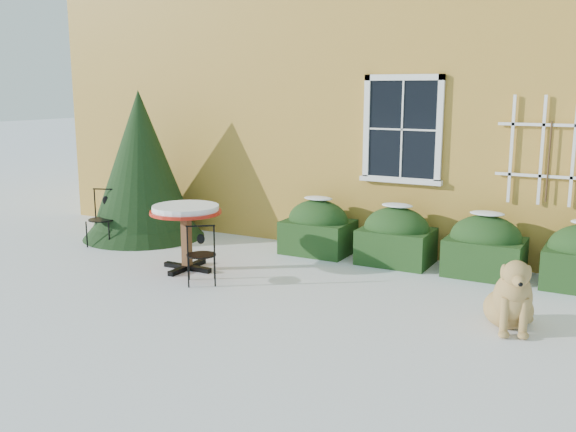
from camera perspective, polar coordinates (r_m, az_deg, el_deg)
The scene contains 8 objects.
ground at distance 8.01m, azimuth -3.45°, elevation -7.57°, with size 80.00×80.00×0.00m, color white.
house at distance 14.03m, azimuth 12.14°, elevation 13.63°, with size 12.40×8.40×6.40m.
hedge_row at distance 9.53m, azimuth 13.29°, elevation -2.26°, with size 4.95×0.80×0.91m.
evergreen_shrub at distance 11.49m, azimuth -12.86°, elevation 3.23°, with size 2.11×2.11×2.56m.
bistro_table at distance 9.27m, azimuth -9.07°, elevation -0.03°, with size 1.02×1.02×0.95m.
patio_chair_near at distance 8.64m, azimuth -7.72°, elevation -3.34°, with size 0.52×0.52×0.84m.
patio_chair_far at distance 11.16m, azimuth -16.14°, elevation -0.11°, with size 0.53×0.53×0.93m.
dog at distance 7.39m, azimuth 19.24°, elevation -7.05°, with size 0.70×0.95×0.85m.
Camera 1 is at (4.04, -6.42, 2.59)m, focal length 40.00 mm.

